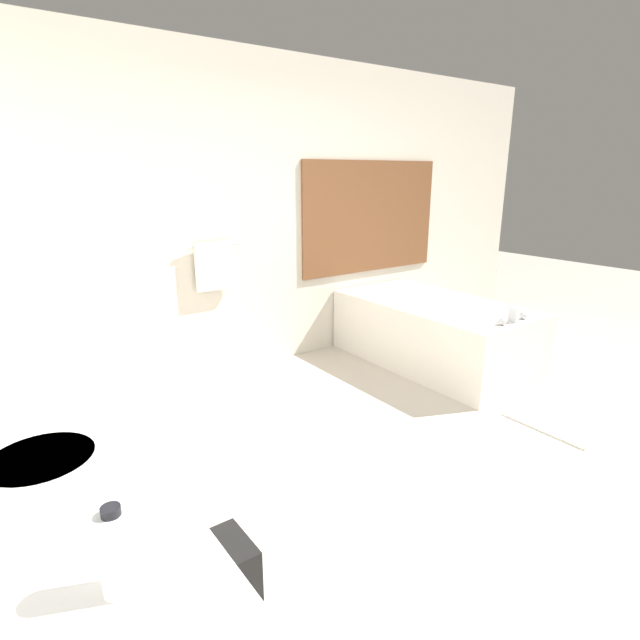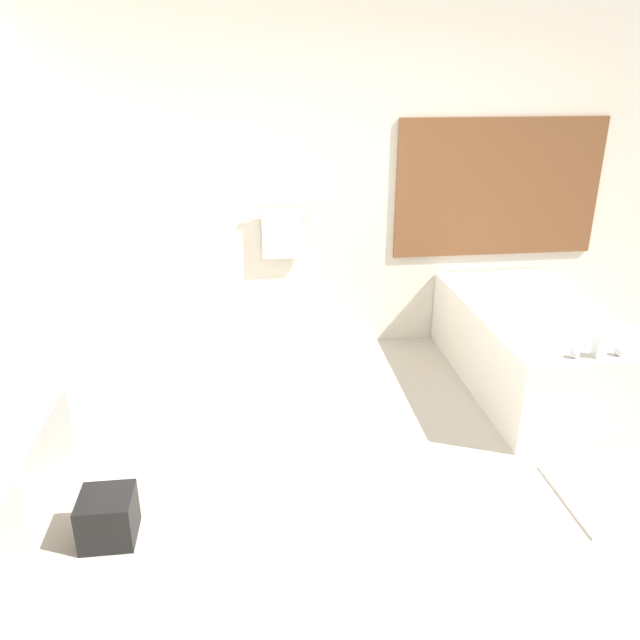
# 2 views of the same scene
# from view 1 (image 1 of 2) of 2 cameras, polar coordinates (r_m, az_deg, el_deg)

# --- Properties ---
(ground_plane) EXTENTS (16.00, 16.00, 0.00)m
(ground_plane) POSITION_cam_1_polar(r_m,az_deg,el_deg) (3.12, 12.10, -17.49)
(ground_plane) COLOR beige
(ground_plane) RESTS_ON ground
(wall_back_with_blinds) EXTENTS (7.40, 0.13, 2.70)m
(wall_back_with_blinds) POSITION_cam_1_polar(r_m,az_deg,el_deg) (4.42, -8.52, 11.40)
(wall_back_with_blinds) COLOR silver
(wall_back_with_blinds) RESTS_ON ground_plane
(vanity_counter) EXTENTS (0.60, 1.67, 0.85)m
(vanity_counter) POSITION_cam_1_polar(r_m,az_deg,el_deg) (1.81, -27.08, -23.04)
(vanity_counter) COLOR white
(vanity_counter) RESTS_ON ground_plane
(bathtub) EXTENTS (0.95, 1.81, 0.71)m
(bathtub) POSITION_cam_1_polar(r_m,az_deg,el_deg) (4.76, 12.80, -1.03)
(bathtub) COLOR silver
(bathtub) RESTS_ON ground_plane
(water_bottle_1) EXTENTS (0.08, 0.08, 0.21)m
(water_bottle_1) POSITION_cam_1_polar(r_m,az_deg,el_deg) (1.25, -22.25, -23.33)
(water_bottle_1) COLOR silver
(water_bottle_1) RESTS_ON vanity_counter
(waste_bin) EXTENTS (0.26, 0.26, 0.25)m
(waste_bin) POSITION_cam_1_polar(r_m,az_deg,el_deg) (2.37, -11.35, -26.42)
(waste_bin) COLOR black
(waste_bin) RESTS_ON ground_plane
(bath_mat) EXTENTS (0.59, 0.62, 0.02)m
(bath_mat) POSITION_cam_1_polar(r_m,az_deg,el_deg) (4.09, 25.99, -10.12)
(bath_mat) COLOR white
(bath_mat) RESTS_ON ground_plane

